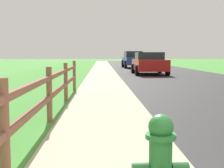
{
  "coord_description": "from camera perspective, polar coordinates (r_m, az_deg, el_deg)",
  "views": [
    {
      "loc": [
        -1.09,
        -1.32,
        1.33
      ],
      "look_at": [
        -0.81,
        6.62,
        0.56
      ],
      "focal_mm": 49.43,
      "sensor_mm": 36.0,
      "label": 1
    }
  ],
  "objects": [
    {
      "name": "curb_concrete",
      "position": [
        28.41,
        -5.85,
        2.82
      ],
      "size": [
        6.0,
        66.0,
        0.01
      ],
      "primitive_type": "cube",
      "color": "#B9AD8B",
      "rests_on": "ground"
    },
    {
      "name": "grass_verge",
      "position": [
        28.55,
        -8.86,
        2.8
      ],
      "size": [
        5.0,
        66.0,
        0.0
      ],
      "primitive_type": "cube",
      "color": "#468F37",
      "rests_on": "ground"
    },
    {
      "name": "parked_car_blue",
      "position": [
        30.28,
        3.93,
        4.56
      ],
      "size": [
        2.09,
        4.38,
        1.62
      ],
      "color": "navy",
      "rests_on": "ground"
    },
    {
      "name": "parked_suv_red",
      "position": [
        20.65,
        6.9,
        3.86
      ],
      "size": [
        2.16,
        4.35,
        1.46
      ],
      "color": "maroon",
      "rests_on": "ground"
    },
    {
      "name": "road_asphalt",
      "position": [
        28.72,
        7.22,
        2.83
      ],
      "size": [
        7.0,
        66.0,
        0.01
      ],
      "primitive_type": "cube",
      "color": "#2E2E2E",
      "rests_on": "ground"
    },
    {
      "name": "ground_plane",
      "position": [
        26.37,
        0.38,
        2.63
      ],
      "size": [
        120.0,
        120.0,
        0.0
      ],
      "primitive_type": "plane",
      "color": "#468F37"
    },
    {
      "name": "rail_fence",
      "position": [
        6.09,
        -11.54,
        -1.12
      ],
      "size": [
        0.11,
        11.25,
        1.09
      ],
      "color": "brown",
      "rests_on": "ground"
    }
  ]
}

